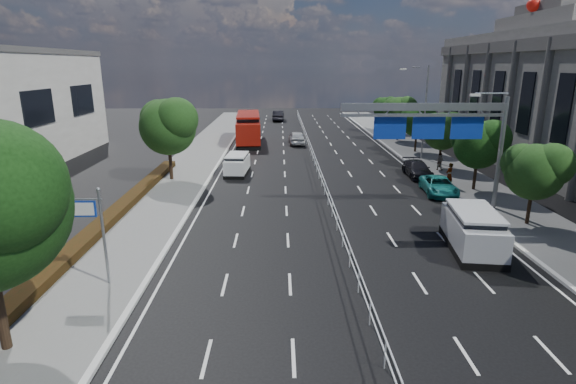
{
  "coord_description": "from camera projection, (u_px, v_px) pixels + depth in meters",
  "views": [
    {
      "loc": [
        -3.2,
        -17.44,
        9.09
      ],
      "look_at": [
        -2.78,
        6.01,
        2.4
      ],
      "focal_mm": 28.0,
      "sensor_mm": 36.0,
      "label": 1
    }
  ],
  "objects": [
    {
      "name": "far_tree_c",
      "position": [
        536.0,
        169.0,
        25.28
      ],
      "size": [
        3.52,
        3.28,
        4.94
      ],
      "color": "black",
      "rests_on": "ground"
    },
    {
      "name": "far_tree_h",
      "position": [
        385.0,
        107.0,
        61.34
      ],
      "size": [
        3.41,
        3.18,
        4.91
      ],
      "color": "black",
      "rests_on": "ground"
    },
    {
      "name": "far_tree_e",
      "position": [
        443.0,
        129.0,
        39.67
      ],
      "size": [
        3.63,
        3.38,
        5.13
      ],
      "color": "black",
      "rests_on": "ground"
    },
    {
      "name": "red_bus",
      "position": [
        248.0,
        127.0,
        53.89
      ],
      "size": [
        3.44,
        11.7,
        3.45
      ],
      "rotation": [
        0.0,
        0.0,
        0.06
      ],
      "color": "black",
      "rests_on": "ground"
    },
    {
      "name": "median_fence",
      "position": [
        315.0,
        162.0,
        40.8
      ],
      "size": [
        0.05,
        85.0,
        1.02
      ],
      "color": "silver",
      "rests_on": "ground"
    },
    {
      "name": "silver_minivan",
      "position": [
        473.0,
        230.0,
        22.58
      ],
      "size": [
        2.82,
        5.33,
        2.11
      ],
      "rotation": [
        0.0,
        0.0,
        -0.14
      ],
      "color": "black",
      "rests_on": "ground"
    },
    {
      "name": "streetlight_far",
      "position": [
        422.0,
        106.0,
        43.07
      ],
      "size": [
        2.78,
        2.4,
        9.0
      ],
      "color": "gray",
      "rests_on": "ground"
    },
    {
      "name": "near_tree_back",
      "position": [
        168.0,
        124.0,
        35.12
      ],
      "size": [
        4.84,
        4.51,
        6.69
      ],
      "color": "black",
      "rests_on": "ground"
    },
    {
      "name": "parked_car_teal",
      "position": [
        439.0,
        186.0,
        32.47
      ],
      "size": [
        2.46,
        4.68,
        1.26
      ],
      "primitive_type": "imported",
      "rotation": [
        0.0,
        0.0,
        -0.08
      ],
      "color": "#1C7E78",
      "rests_on": "ground"
    },
    {
      "name": "pedestrian_b",
      "position": [
        439.0,
        161.0,
        39.28
      ],
      "size": [
        0.93,
        0.88,
        1.52
      ],
      "primitive_type": "imported",
      "rotation": [
        0.0,
        0.0,
        2.59
      ],
      "color": "gray",
      "rests_on": "sidewalk_far"
    },
    {
      "name": "parked_car_dark",
      "position": [
        417.0,
        169.0,
        37.55
      ],
      "size": [
        1.88,
        4.46,
        1.29
      ],
      "primitive_type": "imported",
      "rotation": [
        0.0,
        0.0,
        -0.02
      ],
      "color": "black",
      "rests_on": "ground"
    },
    {
      "name": "far_tree_f",
      "position": [
        418.0,
        120.0,
        46.9
      ],
      "size": [
        3.52,
        3.28,
        5.02
      ],
      "color": "black",
      "rests_on": "ground"
    },
    {
      "name": "kerb_far",
      "position": [
        562.0,
        280.0,
        19.45
      ],
      "size": [
        0.25,
        140.0,
        0.15
      ],
      "primitive_type": "cube",
      "color": "silver",
      "rests_on": "ground"
    },
    {
      "name": "kerb_near",
      "position": [
        145.0,
        284.0,
        19.14
      ],
      "size": [
        0.25,
        140.0,
        0.15
      ],
      "primitive_type": "cube",
      "color": "silver",
      "rests_on": "ground"
    },
    {
      "name": "sidewalk_near",
      "position": [
        86.0,
        284.0,
        19.1
      ],
      "size": [
        5.0,
        140.0,
        0.14
      ],
      "primitive_type": "cube",
      "color": "slate",
      "rests_on": "ground"
    },
    {
      "name": "hedge_near",
      "position": [
        90.0,
        235.0,
        23.79
      ],
      "size": [
        1.0,
        36.0,
        0.44
      ],
      "primitive_type": "cube",
      "color": "black",
      "rests_on": "sidewalk_near"
    },
    {
      "name": "near_car_dark",
      "position": [
        278.0,
        116.0,
        74.74
      ],
      "size": [
        1.96,
        5.08,
        1.65
      ],
      "primitive_type": "imported",
      "rotation": [
        0.0,
        0.0,
        3.1
      ],
      "color": "black",
      "rests_on": "ground"
    },
    {
      "name": "near_car_silver",
      "position": [
        297.0,
        138.0,
        52.82
      ],
      "size": [
        1.93,
        4.56,
        1.54
      ],
      "primitive_type": "imported",
      "rotation": [
        0.0,
        0.0,
        3.17
      ],
      "color": "#ABAEB2",
      "rests_on": "ground"
    },
    {
      "name": "overhead_gantry",
      "position": [
        441.0,
        123.0,
        27.56
      ],
      "size": [
        10.24,
        0.38,
        7.45
      ],
      "color": "gray",
      "rests_on": "ground"
    },
    {
      "name": "far_tree_g",
      "position": [
        400.0,
        110.0,
        54.03
      ],
      "size": [
        3.96,
        3.69,
        5.45
      ],
      "color": "black",
      "rests_on": "ground"
    },
    {
      "name": "white_minivan",
      "position": [
        237.0,
        164.0,
        38.32
      ],
      "size": [
        2.01,
        4.12,
        1.74
      ],
      "rotation": [
        0.0,
        0.0,
        -0.07
      ],
      "color": "black",
      "rests_on": "ground"
    },
    {
      "name": "far_tree_d",
      "position": [
        480.0,
        142.0,
        32.42
      ],
      "size": [
        3.85,
        3.59,
        5.34
      ],
      "color": "black",
      "rests_on": "ground"
    },
    {
      "name": "pedestrian_a",
      "position": [
        449.0,
        175.0,
        33.89
      ],
      "size": [
        0.79,
        0.74,
        1.81
      ],
      "primitive_type": "imported",
      "rotation": [
        0.0,
        0.0,
        3.78
      ],
      "color": "gray",
      "rests_on": "sidewalk_far"
    },
    {
      "name": "ground",
      "position": [
        355.0,
        283.0,
        19.31
      ],
      "size": [
        160.0,
        160.0,
        0.0
      ],
      "primitive_type": "plane",
      "color": "black",
      "rests_on": "ground"
    },
    {
      "name": "toilet_sign",
      "position": [
        91.0,
        221.0,
        18.32
      ],
      "size": [
        1.62,
        0.18,
        4.34
      ],
      "color": "gray",
      "rests_on": "ground"
    }
  ]
}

